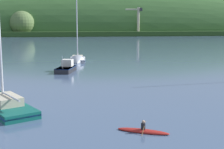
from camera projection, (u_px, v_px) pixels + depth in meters
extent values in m
cube|color=#27431B|center=(126.00, 33.00, 226.04)|extent=(437.71, 82.39, 3.11)
ellipsoid|color=#38602D|center=(134.00, 35.00, 242.72)|extent=(352.07, 86.50, 67.08)
sphere|color=#56703D|center=(22.00, 23.00, 205.61)|extent=(15.55, 15.55, 15.55)
sphere|color=#56703D|center=(130.00, 27.00, 218.42)|extent=(8.29, 8.29, 8.29)
cube|color=#4C4C51|center=(138.00, 35.00, 213.45)|extent=(3.97, 3.97, 2.00)
cylinder|color=#BCB293|center=(138.00, 20.00, 211.99)|extent=(1.68, 1.68, 16.82)
cylinder|color=#BCB293|center=(133.00, 9.00, 210.86)|extent=(9.64, 1.65, 0.93)
cube|color=#333338|center=(141.00, 9.00, 210.91)|extent=(1.71, 2.46, 2.02)
cube|color=#0F564C|center=(7.00, 112.00, 28.82)|extent=(6.81, 8.47, 1.41)
cube|color=navy|center=(7.00, 107.00, 28.76)|extent=(6.84, 8.49, 0.13)
cube|color=#BCB299|center=(6.00, 100.00, 28.82)|extent=(3.66, 4.18, 0.76)
cylinder|color=silver|center=(11.00, 97.00, 27.69)|extent=(2.37, 3.70, 0.17)
cube|color=#ADB2BC|center=(78.00, 61.00, 67.81)|extent=(3.18, 7.51, 1.13)
cone|color=#ADB2BC|center=(77.00, 63.00, 64.11)|extent=(3.05, 1.88, 3.05)
cube|color=navy|center=(78.00, 60.00, 67.77)|extent=(3.22, 7.51, 0.13)
cube|color=#BCB299|center=(78.00, 57.00, 67.49)|extent=(2.16, 3.38, 0.59)
cylinder|color=silver|center=(77.00, 29.00, 65.85)|extent=(0.22, 0.22, 12.14)
cylinder|color=silver|center=(78.00, 54.00, 68.62)|extent=(0.18, 3.94, 0.18)
cube|color=#232328|center=(66.00, 71.00, 52.60)|extent=(3.41, 5.73, 1.17)
cone|color=#232328|center=(70.00, 69.00, 55.22)|extent=(2.24, 1.26, 2.11)
cube|color=navy|center=(66.00, 67.00, 52.51)|extent=(3.46, 5.74, 0.08)
cube|color=silver|center=(67.00, 63.00, 53.58)|extent=(2.00, 1.98, 1.17)
cube|color=#192833|center=(69.00, 61.00, 54.31)|extent=(1.48, 0.36, 0.66)
cylinder|color=#B2B2B7|center=(62.00, 62.00, 50.48)|extent=(0.06, 0.06, 2.08)
ellipsoid|color=maroon|center=(143.00, 131.00, 23.25)|extent=(3.85, 2.28, 0.30)
cylinder|color=black|center=(143.00, 127.00, 23.19)|extent=(0.42, 0.42, 0.55)
sphere|color=tan|center=(143.00, 122.00, 23.13)|extent=(0.22, 0.22, 0.22)
cylinder|color=olive|center=(143.00, 129.00, 22.85)|extent=(0.54, 1.16, 0.89)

